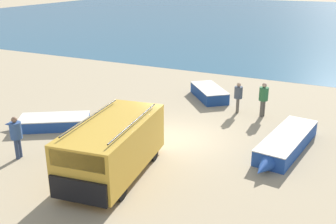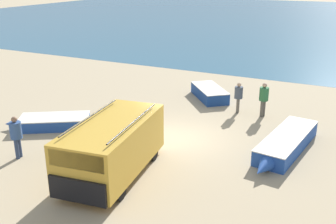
{
  "view_description": "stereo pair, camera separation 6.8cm",
  "coord_description": "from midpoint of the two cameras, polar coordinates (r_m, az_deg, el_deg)",
  "views": [
    {
      "loc": [
        6.75,
        -14.57,
        7.07
      ],
      "look_at": [
        -0.69,
        0.58,
        1.0
      ],
      "focal_mm": 42.0,
      "sensor_mm": 36.0,
      "label": 1
    },
    {
      "loc": [
        6.81,
        -14.54,
        7.07
      ],
      "look_at": [
        -0.69,
        0.58,
        1.0
      ],
      "focal_mm": 42.0,
      "sensor_mm": 36.0,
      "label": 2
    }
  ],
  "objects": [
    {
      "name": "fishing_rowboat_2",
      "position": [
        19.57,
        -16.57,
        -1.41
      ],
      "size": [
        3.86,
        3.01,
        0.54
      ],
      "rotation": [
        0.0,
        0.0,
        3.7
      ],
      "color": "#234CA3",
      "rests_on": "ground_plane"
    },
    {
      "name": "fishing_rowboat_1",
      "position": [
        23.32,
        5.78,
        2.88
      ],
      "size": [
        3.13,
        3.46,
        0.66
      ],
      "rotation": [
        0.0,
        0.0,
        2.27
      ],
      "color": "navy",
      "rests_on": "ground_plane"
    },
    {
      "name": "fisherman_0",
      "position": [
        16.57,
        -21.29,
        -2.95
      ],
      "size": [
        0.46,
        0.46,
        1.75
      ],
      "rotation": [
        0.0,
        0.0,
        0.23
      ],
      "color": "navy",
      "rests_on": "ground_plane"
    },
    {
      "name": "fisherman_1",
      "position": [
        20.54,
        13.6,
        2.2
      ],
      "size": [
        0.47,
        0.47,
        1.78
      ],
      "rotation": [
        0.0,
        0.0,
        2.79
      ],
      "color": "#5B564C",
      "rests_on": "ground_plane"
    },
    {
      "name": "fisherman_2",
      "position": [
        20.86,
        10.07,
        2.47
      ],
      "size": [
        0.43,
        0.43,
        1.63
      ],
      "rotation": [
        0.0,
        0.0,
        3.31
      ],
      "color": "#5B564C",
      "rests_on": "ground_plane"
    },
    {
      "name": "parked_van",
      "position": [
        14.32,
        -8.13,
        -4.88
      ],
      "size": [
        2.78,
        5.22,
        2.18
      ],
      "rotation": [
        0.0,
        0.0,
        4.84
      ],
      "color": "gold",
      "rests_on": "ground_plane"
    },
    {
      "name": "sea_water",
      "position": [
        67.28,
        20.73,
        12.51
      ],
      "size": [
        120.0,
        80.0,
        0.01
      ],
      "primitive_type": "cube",
      "color": "#33607A",
      "rests_on": "ground_plane"
    },
    {
      "name": "ground_plane",
      "position": [
        17.55,
        1.09,
        -3.99
      ],
      "size": [
        200.0,
        200.0,
        0.0
      ],
      "primitive_type": "plane",
      "color": "tan"
    },
    {
      "name": "fishing_rowboat_0",
      "position": [
        17.02,
        16.54,
        -4.43
      ],
      "size": [
        1.9,
        5.65,
        0.66
      ],
      "rotation": [
        0.0,
        0.0,
        4.58
      ],
      "color": "#234CA3",
      "rests_on": "ground_plane"
    }
  ]
}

